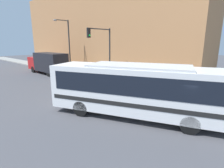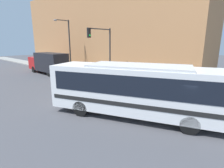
{
  "view_description": "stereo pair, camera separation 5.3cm",
  "coord_description": "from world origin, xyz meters",
  "px_view_note": "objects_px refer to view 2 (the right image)",
  "views": [
    {
      "loc": [
        -9.28,
        -3.51,
        4.44
      ],
      "look_at": [
        0.11,
        5.05,
        1.36
      ],
      "focal_mm": 28.0,
      "sensor_mm": 36.0,
      "label": 1
    },
    {
      "loc": [
        -9.24,
        -3.55,
        4.44
      ],
      "look_at": [
        0.11,
        5.05,
        1.36
      ],
      "focal_mm": 28.0,
      "sensor_mm": 36.0,
      "label": 2
    }
  ],
  "objects_px": {
    "fire_hydrant": "(150,84)",
    "traffic_light_pole": "(103,46)",
    "parking_meter": "(130,75)",
    "pedestrian_near_corner": "(96,69)",
    "delivery_truck": "(48,62)",
    "street_lamp": "(68,42)",
    "city_bus": "(138,87)"
  },
  "relations": [
    {
      "from": "fire_hydrant",
      "to": "traffic_light_pole",
      "type": "relative_size",
      "value": 0.14
    },
    {
      "from": "parking_meter",
      "to": "pedestrian_near_corner",
      "type": "bearing_deg",
      "value": 83.63
    },
    {
      "from": "delivery_truck",
      "to": "street_lamp",
      "type": "relative_size",
      "value": 1.07
    },
    {
      "from": "pedestrian_near_corner",
      "to": "street_lamp",
      "type": "bearing_deg",
      "value": 98.15
    },
    {
      "from": "fire_hydrant",
      "to": "street_lamp",
      "type": "xyz_separation_m",
      "value": [
        -0.04,
        13.36,
        3.85
      ]
    },
    {
      "from": "traffic_light_pole",
      "to": "pedestrian_near_corner",
      "type": "relative_size",
      "value": 3.41
    },
    {
      "from": "fire_hydrant",
      "to": "traffic_light_pole",
      "type": "distance_m",
      "value": 6.52
    },
    {
      "from": "fire_hydrant",
      "to": "delivery_truck",
      "type": "bearing_deg",
      "value": 98.88
    },
    {
      "from": "fire_hydrant",
      "to": "street_lamp",
      "type": "relative_size",
      "value": 0.11
    },
    {
      "from": "pedestrian_near_corner",
      "to": "parking_meter",
      "type": "bearing_deg",
      "value": -96.37
    },
    {
      "from": "city_bus",
      "to": "parking_meter",
      "type": "xyz_separation_m",
      "value": [
        5.99,
        5.09,
        -0.72
      ]
    },
    {
      "from": "fire_hydrant",
      "to": "parking_meter",
      "type": "xyz_separation_m",
      "value": [
        0.0,
        2.47,
        0.54
      ]
    },
    {
      "from": "parking_meter",
      "to": "street_lamp",
      "type": "xyz_separation_m",
      "value": [
        -0.04,
        10.89,
        3.31
      ]
    },
    {
      "from": "city_bus",
      "to": "traffic_light_pole",
      "type": "bearing_deg",
      "value": 36.03
    },
    {
      "from": "traffic_light_pole",
      "to": "street_lamp",
      "type": "bearing_deg",
      "value": 83.67
    },
    {
      "from": "city_bus",
      "to": "fire_hydrant",
      "type": "distance_m",
      "value": 6.66
    },
    {
      "from": "parking_meter",
      "to": "delivery_truck",
      "type": "bearing_deg",
      "value": 100.59
    },
    {
      "from": "city_bus",
      "to": "pedestrian_near_corner",
      "type": "xyz_separation_m",
      "value": [
        6.66,
        11.04,
        -0.81
      ]
    },
    {
      "from": "fire_hydrant",
      "to": "pedestrian_near_corner",
      "type": "relative_size",
      "value": 0.48
    },
    {
      "from": "delivery_truck",
      "to": "traffic_light_pole",
      "type": "distance_m",
      "value": 10.04
    },
    {
      "from": "delivery_truck",
      "to": "parking_meter",
      "type": "distance_m",
      "value": 12.81
    },
    {
      "from": "city_bus",
      "to": "pedestrian_near_corner",
      "type": "relative_size",
      "value": 6.39
    },
    {
      "from": "fire_hydrant",
      "to": "pedestrian_near_corner",
      "type": "xyz_separation_m",
      "value": [
        0.66,
        8.43,
        0.45
      ]
    },
    {
      "from": "parking_meter",
      "to": "pedestrian_near_corner",
      "type": "xyz_separation_m",
      "value": [
        0.66,
        5.96,
        -0.09
      ]
    },
    {
      "from": "pedestrian_near_corner",
      "to": "delivery_truck",
      "type": "bearing_deg",
      "value": 114.47
    },
    {
      "from": "fire_hydrant",
      "to": "pedestrian_near_corner",
      "type": "bearing_deg",
      "value": 85.49
    },
    {
      "from": "fire_hydrant",
      "to": "traffic_light_pole",
      "type": "xyz_separation_m",
      "value": [
        -0.92,
        5.42,
        3.5
      ]
    },
    {
      "from": "delivery_truck",
      "to": "pedestrian_near_corner",
      "type": "xyz_separation_m",
      "value": [
        3.02,
        -6.63,
        -0.6
      ]
    },
    {
      "from": "city_bus",
      "to": "fire_hydrant",
      "type": "bearing_deg",
      "value": 1.86
    },
    {
      "from": "pedestrian_near_corner",
      "to": "traffic_light_pole",
      "type": "bearing_deg",
      "value": -117.84
    },
    {
      "from": "street_lamp",
      "to": "fire_hydrant",
      "type": "bearing_deg",
      "value": -89.82
    },
    {
      "from": "traffic_light_pole",
      "to": "delivery_truck",
      "type": "bearing_deg",
      "value": 98.43
    }
  ]
}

